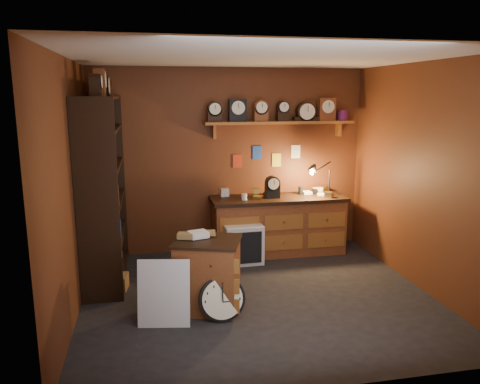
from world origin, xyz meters
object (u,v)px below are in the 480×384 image
object	(u,v)px
shelving_unit	(100,182)
low_cabinet	(208,272)
workbench	(278,222)
big_round_clock	(222,299)

from	to	relation	value
shelving_unit	low_cabinet	size ratio (longest dim) A/B	2.93
workbench	big_round_clock	xyz separation A→B (m)	(-1.16, -1.95, -0.24)
shelving_unit	workbench	xyz separation A→B (m)	(2.45, 0.49, -0.78)
shelving_unit	big_round_clock	size ratio (longest dim) A/B	5.31
low_cabinet	big_round_clock	size ratio (longest dim) A/B	1.81
shelving_unit	big_round_clock	world-z (taller)	shelving_unit
shelving_unit	low_cabinet	bearing A→B (deg)	-44.38
shelving_unit	big_round_clock	bearing A→B (deg)	-48.44
shelving_unit	workbench	size ratio (longest dim) A/B	1.30
workbench	shelving_unit	bearing A→B (deg)	-168.59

